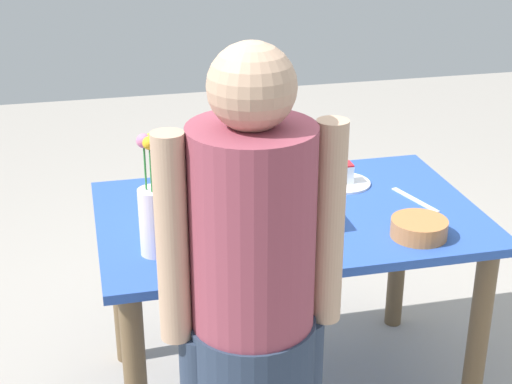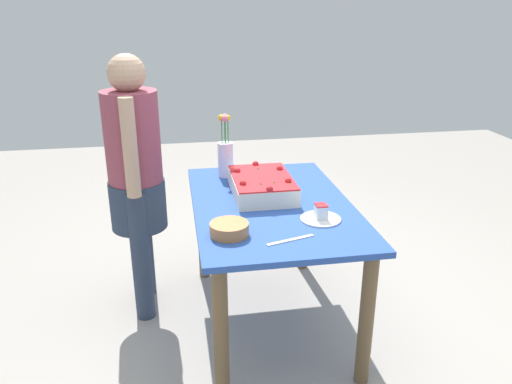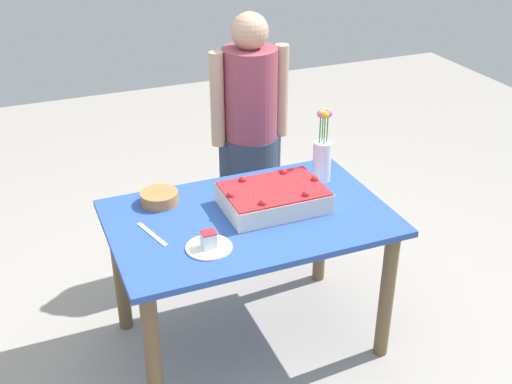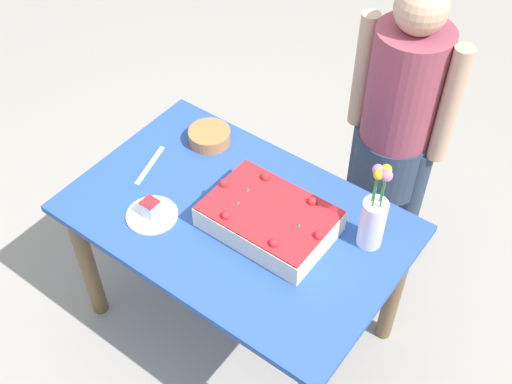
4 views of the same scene
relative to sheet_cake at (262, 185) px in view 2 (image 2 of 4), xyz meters
The scene contains 8 objects.
ground_plane 0.80m from the sheet_cake, 11.85° to the left, with size 8.00×8.00×0.00m, color #A09990.
dining_table 0.22m from the sheet_cake, 11.85° to the left, with size 1.28×0.83×0.74m.
sheet_cake is the anchor object (origin of this frame).
serving_plate_with_slice 0.45m from the sheet_cake, 29.24° to the left, with size 0.20×0.20×0.08m.
cake_knife 0.59m from the sheet_cake, ahead, with size 0.23×0.02×0.00m, color silver.
flower_vase 0.38m from the sheet_cake, 154.08° to the right, with size 0.09×0.09×0.38m.
fruit_bowl 0.54m from the sheet_cake, 26.31° to the right, with size 0.18×0.18×0.06m, color #BB7540.
person_standing 0.71m from the sheet_cake, 102.82° to the right, with size 0.45×0.31×1.49m.
Camera 2 is at (2.41, -0.50, 1.73)m, focal length 35.00 mm.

